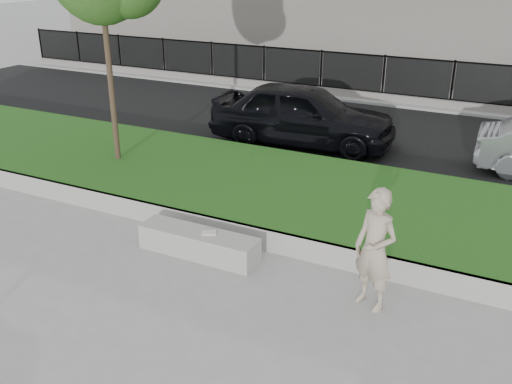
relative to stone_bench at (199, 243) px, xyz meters
The scene contains 10 objects.
ground 0.72m from the stone_bench, 35.84° to the right, with size 90.00×90.00×0.00m, color gray.
grass_bank 2.66m from the stone_bench, 77.98° to the left, with size 34.00×4.00×0.40m, color #15380E.
grass_kerb 0.85m from the stone_bench, 49.13° to the left, with size 34.00×0.08×0.40m, color gray.
street 8.12m from the stone_bench, 86.09° to the left, with size 34.00×7.00×0.04m, color black.
far_pavement 12.61m from the stone_bench, 87.48° to the left, with size 34.00×3.00×0.12m, color gray.
iron_fence 11.62m from the stone_bench, 87.27° to the left, with size 32.00×0.30×1.50m.
stone_bench is the anchor object (origin of this frame).
man 3.08m from the stone_bench, ahead, with size 0.66×0.43×1.80m, color tan.
book 0.30m from the stone_bench, ahead, with size 0.23×0.17×0.03m, color beige.
car_dark 6.27m from the stone_bench, 96.42° to the left, with size 1.91×4.75×1.62m, color black.
Camera 1 is at (4.10, -6.70, 4.70)m, focal length 40.00 mm.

